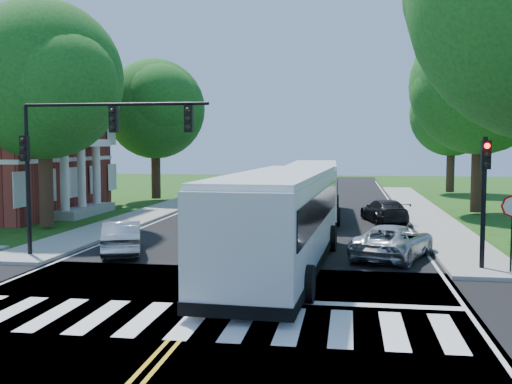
% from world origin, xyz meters
% --- Properties ---
extents(ground, '(140.00, 140.00, 0.00)m').
position_xyz_m(ground, '(0.00, 0.00, 0.00)').
color(ground, '#154711').
rests_on(ground, ground).
extents(road, '(14.00, 96.00, 0.01)m').
position_xyz_m(road, '(0.00, 18.00, 0.01)').
color(road, black).
rests_on(road, ground).
extents(cross_road, '(60.00, 12.00, 0.01)m').
position_xyz_m(cross_road, '(0.00, 0.00, 0.01)').
color(cross_road, black).
rests_on(cross_road, ground).
extents(center_line, '(0.36, 70.00, 0.01)m').
position_xyz_m(center_line, '(0.00, 22.00, 0.01)').
color(center_line, gold).
rests_on(center_line, road).
extents(edge_line_w, '(0.12, 70.00, 0.01)m').
position_xyz_m(edge_line_w, '(-6.80, 22.00, 0.01)').
color(edge_line_w, silver).
rests_on(edge_line_w, road).
extents(edge_line_e, '(0.12, 70.00, 0.01)m').
position_xyz_m(edge_line_e, '(6.80, 22.00, 0.01)').
color(edge_line_e, silver).
rests_on(edge_line_e, road).
extents(crosswalk, '(12.60, 3.00, 0.01)m').
position_xyz_m(crosswalk, '(0.00, -0.50, 0.02)').
color(crosswalk, silver).
rests_on(crosswalk, road).
extents(stop_bar, '(6.60, 0.40, 0.01)m').
position_xyz_m(stop_bar, '(3.50, 1.60, 0.02)').
color(stop_bar, silver).
rests_on(stop_bar, road).
extents(sidewalk_nw, '(2.60, 40.00, 0.15)m').
position_xyz_m(sidewalk_nw, '(-8.30, 25.00, 0.07)').
color(sidewalk_nw, gray).
rests_on(sidewalk_nw, ground).
extents(sidewalk_ne, '(2.60, 40.00, 0.15)m').
position_xyz_m(sidewalk_ne, '(8.30, 25.00, 0.07)').
color(sidewalk_ne, gray).
rests_on(sidewalk_ne, ground).
extents(tree_west_near, '(8.00, 8.00, 11.40)m').
position_xyz_m(tree_west_near, '(-11.50, 14.00, 7.53)').
color(tree_west_near, '#382116').
rests_on(tree_west_near, ground).
extents(tree_west_far, '(7.60, 7.60, 10.67)m').
position_xyz_m(tree_west_far, '(-11.00, 30.00, 7.00)').
color(tree_west_far, '#382116').
rests_on(tree_west_far, ground).
extents(tree_east_mid, '(8.40, 8.40, 11.93)m').
position_xyz_m(tree_east_mid, '(11.50, 24.00, 7.86)').
color(tree_east_mid, '#382116').
rests_on(tree_east_mid, ground).
extents(tree_east_far, '(7.20, 7.20, 10.34)m').
position_xyz_m(tree_east_far, '(12.50, 40.00, 6.86)').
color(tree_east_far, '#382116').
rests_on(tree_east_far, ground).
extents(signal_nw, '(7.15, 0.46, 5.66)m').
position_xyz_m(signal_nw, '(-5.86, 6.43, 4.38)').
color(signal_nw, black).
rests_on(signal_nw, ground).
extents(signal_ne, '(0.30, 0.46, 4.40)m').
position_xyz_m(signal_ne, '(8.20, 6.44, 2.96)').
color(signal_ne, black).
rests_on(signal_ne, ground).
extents(bus_lead, '(3.63, 13.07, 3.35)m').
position_xyz_m(bus_lead, '(1.46, 5.59, 1.78)').
color(bus_lead, silver).
rests_on(bus_lead, road).
extents(bus_follow, '(3.28, 12.49, 3.21)m').
position_xyz_m(bus_follow, '(1.67, 20.93, 1.71)').
color(bus_follow, silver).
rests_on(bus_follow, road).
extents(hatchback, '(2.67, 4.25, 1.32)m').
position_xyz_m(hatchback, '(-4.97, 7.63, 0.67)').
color(hatchback, '#B6B9BD').
rests_on(hatchback, road).
extents(suv, '(3.66, 5.11, 1.29)m').
position_xyz_m(suv, '(5.42, 8.40, 0.66)').
color(suv, silver).
rests_on(suv, road).
extents(dark_sedan, '(2.77, 4.70, 1.28)m').
position_xyz_m(dark_sedan, '(5.68, 19.10, 0.65)').
color(dark_sedan, black).
rests_on(dark_sedan, road).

